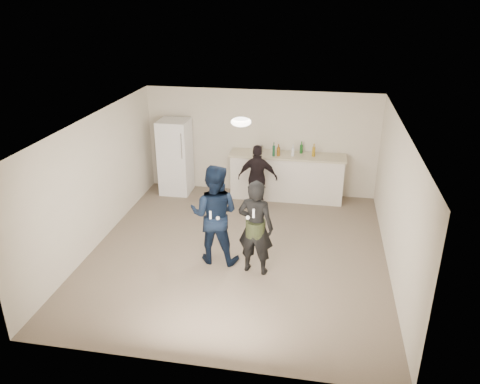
% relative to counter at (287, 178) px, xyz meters
% --- Properties ---
extents(floor, '(6.00, 6.00, 0.00)m').
position_rel_counter_xyz_m(floor, '(-0.68, -2.67, -0.53)').
color(floor, '#6B5B4C').
rests_on(floor, ground).
extents(ceiling, '(6.00, 6.00, 0.00)m').
position_rel_counter_xyz_m(ceiling, '(-0.68, -2.67, 1.98)').
color(ceiling, silver).
rests_on(ceiling, wall_back).
extents(wall_back, '(6.00, 0.00, 6.00)m').
position_rel_counter_xyz_m(wall_back, '(-0.68, 0.33, 0.72)').
color(wall_back, beige).
rests_on(wall_back, floor).
extents(wall_front, '(6.00, 0.00, 6.00)m').
position_rel_counter_xyz_m(wall_front, '(-0.68, -5.67, 0.72)').
color(wall_front, beige).
rests_on(wall_front, floor).
extents(wall_left, '(0.00, 6.00, 6.00)m').
position_rel_counter_xyz_m(wall_left, '(-3.43, -2.67, 0.72)').
color(wall_left, beige).
rests_on(wall_left, floor).
extents(wall_right, '(0.00, 6.00, 6.00)m').
position_rel_counter_xyz_m(wall_right, '(2.07, -2.67, 0.72)').
color(wall_right, beige).
rests_on(wall_right, floor).
extents(counter, '(2.60, 0.56, 1.05)m').
position_rel_counter_xyz_m(counter, '(0.00, 0.00, 0.00)').
color(counter, silver).
rests_on(counter, floor).
extents(counter_top, '(2.68, 0.64, 0.04)m').
position_rel_counter_xyz_m(counter_top, '(0.00, 0.00, 0.55)').
color(counter_top, beige).
rests_on(counter_top, counter).
extents(fridge, '(0.70, 0.70, 1.80)m').
position_rel_counter_xyz_m(fridge, '(-2.68, -0.07, 0.38)').
color(fridge, white).
rests_on(fridge, floor).
extents(fridge_handle, '(0.02, 0.02, 0.60)m').
position_rel_counter_xyz_m(fridge_handle, '(-2.40, -0.44, 0.78)').
color(fridge_handle, silver).
rests_on(fridge_handle, fridge).
extents(ceiling_dome, '(0.36, 0.36, 0.16)m').
position_rel_counter_xyz_m(ceiling_dome, '(-0.68, -2.37, 1.93)').
color(ceiling_dome, white).
rests_on(ceiling_dome, ceiling).
extents(shaker, '(0.08, 0.08, 0.17)m').
position_rel_counter_xyz_m(shaker, '(-0.62, 0.09, 0.65)').
color(shaker, silver).
rests_on(shaker, counter_top).
extents(man, '(0.92, 0.73, 1.85)m').
position_rel_counter_xyz_m(man, '(-1.04, -3.02, 0.40)').
color(man, '#0E1F3B').
rests_on(man, floor).
extents(woman, '(0.69, 0.51, 1.72)m').
position_rel_counter_xyz_m(woman, '(-0.27, -3.27, 0.34)').
color(woman, black).
rests_on(woman, floor).
extents(camo_shorts, '(0.34, 0.34, 0.28)m').
position_rel_counter_xyz_m(camo_shorts, '(-0.27, -3.27, 0.32)').
color(camo_shorts, '#2D3C1B').
rests_on(camo_shorts, woman).
extents(spectator, '(0.89, 0.39, 1.50)m').
position_rel_counter_xyz_m(spectator, '(-0.59, -0.70, 0.23)').
color(spectator, black).
rests_on(spectator, floor).
extents(remote_man, '(0.04, 0.04, 0.15)m').
position_rel_counter_xyz_m(remote_man, '(-1.04, -3.30, 0.53)').
color(remote_man, white).
rests_on(remote_man, man).
extents(nunchuk_man, '(0.07, 0.07, 0.07)m').
position_rel_counter_xyz_m(nunchuk_man, '(-0.92, -3.27, 0.45)').
color(nunchuk_man, white).
rests_on(nunchuk_man, man).
extents(remote_woman, '(0.04, 0.04, 0.15)m').
position_rel_counter_xyz_m(remote_woman, '(-0.27, -3.52, 0.72)').
color(remote_woman, white).
rests_on(remote_woman, woman).
extents(nunchuk_woman, '(0.07, 0.07, 0.07)m').
position_rel_counter_xyz_m(nunchuk_woman, '(-0.37, -3.49, 0.62)').
color(nunchuk_woman, white).
rests_on(nunchuk_woman, woman).
extents(bottle_cluster, '(0.96, 0.38, 0.25)m').
position_rel_counter_xyz_m(bottle_cluster, '(0.11, -0.04, 0.67)').
color(bottle_cluster, '#164F1A').
rests_on(bottle_cluster, counter_top).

